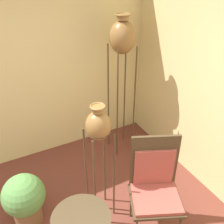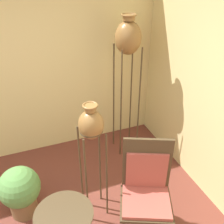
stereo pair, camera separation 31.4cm
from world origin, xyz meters
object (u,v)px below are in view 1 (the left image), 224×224
vase_stand_tall (122,40)px  vase_stand_medium (98,129)px  chair (155,183)px  potted_plant (24,199)px

vase_stand_tall → vase_stand_medium: 1.35m
vase_stand_tall → chair: size_ratio=1.78×
vase_stand_medium → chair: (0.42, -0.42, -0.55)m
vase_stand_tall → potted_plant: bearing=-156.5°
vase_stand_tall → potted_plant: size_ratio=3.16×
vase_stand_medium → vase_stand_tall: bearing=49.9°
chair → potted_plant: bearing=174.8°
vase_stand_medium → potted_plant: 1.17m
vase_stand_tall → vase_stand_medium: bearing=-130.1°
chair → potted_plant: chair is taller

